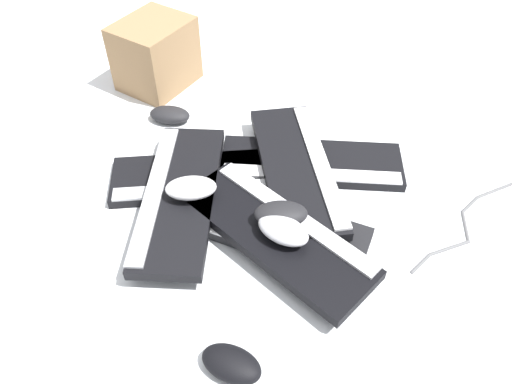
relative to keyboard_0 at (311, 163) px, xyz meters
name	(u,v)px	position (x,y,z in m)	size (l,w,h in m)	color
ground_plane	(261,178)	(-0.12, 0.03, -0.01)	(3.20, 3.20, 0.00)	silver
keyboard_0	(311,163)	(0.00, 0.00, 0.00)	(0.45, 0.37, 0.03)	black
keyboard_1	(205,177)	(-0.25, 0.09, 0.00)	(0.46, 0.32, 0.03)	black
keyboard_2	(266,226)	(-0.20, -0.12, 0.00)	(0.38, 0.44, 0.03)	black
keyboard_3	(179,195)	(-0.33, 0.04, 0.03)	(0.37, 0.45, 0.03)	black
keyboard_4	(276,234)	(-0.21, -0.16, 0.03)	(0.26, 0.46, 0.03)	black
keyboard_5	(297,168)	(-0.06, -0.02, 0.03)	(0.30, 0.46, 0.03)	black
mouse_0	(231,364)	(-0.42, -0.35, 0.01)	(0.11, 0.07, 0.04)	black
mouse_1	(170,115)	(-0.22, 0.35, 0.01)	(0.11, 0.07, 0.04)	black
mouse_2	(283,230)	(-0.21, -0.19, 0.07)	(0.11, 0.07, 0.04)	#B7B7BC
mouse_3	(281,214)	(-0.19, -0.15, 0.07)	(0.11, 0.07, 0.04)	black
mouse_4	(191,188)	(-0.31, 0.01, 0.07)	(0.11, 0.07, 0.04)	silver
cable_0	(479,214)	(0.23, -0.32, -0.01)	(0.48, 0.09, 0.01)	#59595B
cardboard_box	(155,54)	(-0.17, 0.53, 0.08)	(0.20, 0.17, 0.19)	olive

